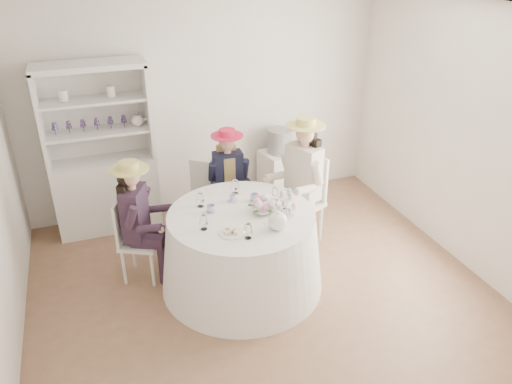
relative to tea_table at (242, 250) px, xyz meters
name	(u,v)px	position (x,y,z in m)	size (l,w,h in m)	color
ground	(259,287)	(0.14, -0.12, -0.41)	(4.50, 4.50, 0.00)	brown
ceiling	(260,10)	(0.14, -0.12, 2.29)	(4.50, 4.50, 0.00)	white
wall_back	(204,104)	(0.14, 1.88, 0.94)	(4.50, 4.50, 0.00)	silver
wall_front	(380,306)	(0.14, -2.12, 0.94)	(4.50, 4.50, 0.00)	silver
wall_right	(463,137)	(2.39, -0.12, 0.94)	(4.50, 4.50, 0.00)	silver
tea_table	(242,250)	(0.00, 0.00, 0.00)	(1.64, 1.64, 0.83)	white
hutch	(105,173)	(-1.16, 1.65, 0.31)	(1.36, 0.88, 2.01)	silver
side_table	(279,175)	(1.06, 1.63, -0.07)	(0.43, 0.43, 0.67)	silver
hatbox	(279,141)	(1.06, 1.63, 0.42)	(0.31, 0.31, 0.31)	black
guest_left	(137,215)	(-0.94, 0.47, 0.33)	(0.56, 0.51, 1.32)	silver
guest_mid	(229,176)	(0.18, 1.03, 0.32)	(0.47, 0.49, 1.30)	silver
guest_right	(302,175)	(0.89, 0.55, 0.44)	(0.63, 0.58, 1.51)	silver
spare_chair	(208,190)	(-0.01, 1.25, 0.07)	(0.52, 0.52, 0.90)	silver
teacup_a	(211,209)	(-0.26, 0.13, 0.45)	(0.08, 0.08, 0.07)	white
teacup_b	(233,198)	(0.00, 0.27, 0.45)	(0.08, 0.08, 0.07)	white
teacup_c	(254,198)	(0.21, 0.21, 0.45)	(0.09, 0.09, 0.07)	white
flower_bowl	(263,211)	(0.20, -0.05, 0.44)	(0.20, 0.20, 0.05)	white
flower_arrangement	(263,203)	(0.21, -0.03, 0.51)	(0.21, 0.21, 0.08)	pink
table_teapot	(278,221)	(0.23, -0.36, 0.49)	(0.25, 0.18, 0.19)	white
sandwich_plate	(232,232)	(-0.18, -0.30, 0.43)	(0.24, 0.24, 0.05)	white
cupcake_stand	(287,204)	(0.43, -0.10, 0.50)	(0.23, 0.23, 0.22)	white
stemware_set	(241,207)	(0.00, 0.00, 0.49)	(0.89, 0.93, 0.15)	white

